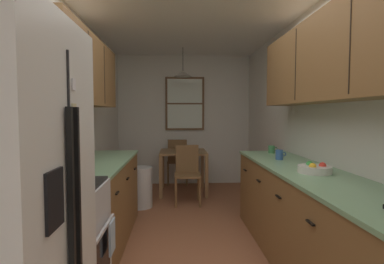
{
  "coord_description": "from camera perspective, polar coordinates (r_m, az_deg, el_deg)",
  "views": [
    {
      "loc": [
        -0.17,
        -2.45,
        1.4
      ],
      "look_at": [
        0.02,
        1.15,
        1.18
      ],
      "focal_mm": 28.46,
      "sensor_mm": 36.0,
      "label": 1
    }
  ],
  "objects": [
    {
      "name": "wall_left",
      "position": [
        3.65,
        -21.95,
        1.25
      ],
      "size": [
        0.1,
        9.0,
        2.55
      ],
      "primitive_type": "cube",
      "color": "silver",
      "rests_on": "ground"
    },
    {
      "name": "wall_right",
      "position": [
        3.77,
        20.71,
        1.34
      ],
      "size": [
        0.1,
        9.0,
        2.55
      ],
      "primitive_type": "cube",
      "color": "silver",
      "rests_on": "ground"
    },
    {
      "name": "mug_by_coffeemaker",
      "position": [
        3.45,
        16.07,
        -4.1
      ],
      "size": [
        0.12,
        0.08,
        0.11
      ],
      "color": "#335999",
      "rests_on": "counter_right"
    },
    {
      "name": "storage_canister",
      "position": [
        2.74,
        -20.71,
        -5.1
      ],
      "size": [
        0.12,
        0.12,
        0.2
      ],
      "color": "#265999",
      "rests_on": "counter_left"
    },
    {
      "name": "upper_cabinets_left",
      "position": [
        3.39,
        -20.0,
        10.71
      ],
      "size": [
        0.33,
        1.9,
        0.71
      ],
      "color": "brown"
    },
    {
      "name": "stove_range",
      "position": [
        2.39,
        -24.46,
        -19.7
      ],
      "size": [
        0.66,
        0.64,
        1.1
      ],
      "color": "silver",
      "rests_on": "ground"
    },
    {
      "name": "pendant_light",
      "position": [
        5.39,
        -1.71,
        10.87
      ],
      "size": [
        0.31,
        0.31,
        0.5
      ],
      "color": "black"
    },
    {
      "name": "ground_plane",
      "position": [
        3.72,
        -0.24,
        -18.62
      ],
      "size": [
        12.0,
        12.0,
        0.0
      ],
      "primitive_type": "plane",
      "color": "#995B3D"
    },
    {
      "name": "dining_chair_far",
      "position": [
        6.03,
        -2.69,
        -5.14
      ],
      "size": [
        0.43,
        0.43,
        0.9
      ],
      "color": "brown",
      "rests_on": "ground"
    },
    {
      "name": "ceiling_slab",
      "position": [
        3.65,
        -0.25,
        22.47
      ],
      "size": [
        4.4,
        9.0,
        0.08
      ],
      "primitive_type": "cube",
      "color": "white"
    },
    {
      "name": "microwave_over_range",
      "position": [
        2.26,
        -27.91,
        8.84
      ],
      "size": [
        0.39,
        0.6,
        0.32
      ],
      "color": "black"
    },
    {
      "name": "counter_right",
      "position": [
        2.9,
        21.82,
        -15.88
      ],
      "size": [
        0.64,
        3.08,
        0.9
      ],
      "color": "brown",
      "rests_on": "ground"
    },
    {
      "name": "fruit_bowl",
      "position": [
        2.78,
        22.0,
        -6.39
      ],
      "size": [
        0.28,
        0.28,
        0.09
      ],
      "color": "silver",
      "rests_on": "counter_right"
    },
    {
      "name": "trash_bin",
      "position": [
        4.69,
        -9.63,
        -10.17
      ],
      "size": [
        0.35,
        0.35,
        0.6
      ],
      "primitive_type": "cylinder",
      "color": "silver",
      "rests_on": "ground"
    },
    {
      "name": "table_serving_bowl",
      "position": [
        5.46,
        -1.98,
        -3.17
      ],
      "size": [
        0.21,
        0.21,
        0.06
      ],
      "primitive_type": "cylinder",
      "color": "#E0D14C",
      "rests_on": "dining_table"
    },
    {
      "name": "counter_left",
      "position": [
        3.51,
        -17.04,
        -12.4
      ],
      "size": [
        0.64,
        1.82,
        0.9
      ],
      "color": "brown",
      "rests_on": "ground"
    },
    {
      "name": "dining_table",
      "position": [
        5.4,
        -1.68,
        -4.9
      ],
      "size": [
        0.81,
        0.83,
        0.74
      ],
      "color": "olive",
      "rests_on": "ground"
    },
    {
      "name": "dining_chair_near",
      "position": [
        4.81,
        -0.88,
        -7.34
      ],
      "size": [
        0.4,
        0.4,
        0.9
      ],
      "color": "brown",
      "rests_on": "ground"
    },
    {
      "name": "wall_back",
      "position": [
        6.1,
        -1.49,
        2.26
      ],
      "size": [
        4.4,
        0.1,
        2.55
      ],
      "primitive_type": "cube",
      "color": "silver",
      "rests_on": "ground"
    },
    {
      "name": "mug_spare",
      "position": [
        4.0,
        14.71,
        -3.16
      ],
      "size": [
        0.12,
        0.08,
        0.09
      ],
      "color": "#3F7F4C",
      "rests_on": "counter_right"
    },
    {
      "name": "upper_cabinets_right",
      "position": [
        2.8,
        25.59,
        12.77
      ],
      "size": [
        0.33,
        2.76,
        0.74
      ],
      "color": "brown"
    },
    {
      "name": "dish_towel",
      "position": [
        2.42,
        -14.76,
        -18.41
      ],
      "size": [
        0.02,
        0.16,
        0.24
      ],
      "primitive_type": "cube",
      "color": "silver"
    },
    {
      "name": "back_window",
      "position": [
        6.03,
        -1.36,
        5.33
      ],
      "size": [
        0.77,
        0.05,
        1.05
      ],
      "color": "brown"
    }
  ]
}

